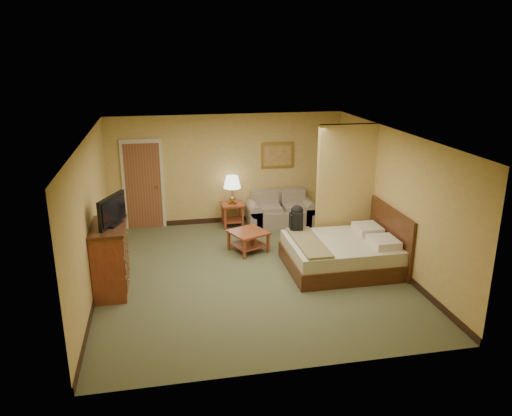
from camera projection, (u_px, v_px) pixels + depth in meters
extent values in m
plane|color=#545939|center=(251.00, 273.00, 9.33)|extent=(6.00, 6.00, 0.00)
plane|color=white|center=(250.00, 135.00, 8.54)|extent=(6.00, 6.00, 0.00)
cube|color=tan|center=(227.00, 170.00, 11.74)|extent=(5.50, 0.02, 2.60)
cube|color=tan|center=(91.00, 217.00, 8.43)|extent=(0.02, 6.00, 2.60)
cube|color=tan|center=(393.00, 199.00, 9.44)|extent=(0.02, 6.00, 2.60)
cube|color=tan|center=(345.00, 188.00, 10.20)|extent=(1.20, 0.15, 2.60)
cube|color=beige|center=(143.00, 184.00, 11.43)|extent=(0.94, 0.06, 2.10)
cube|color=brown|center=(143.00, 187.00, 11.43)|extent=(0.80, 0.04, 2.00)
cylinder|color=olive|center=(157.00, 187.00, 11.43)|extent=(0.04, 0.12, 0.04)
cube|color=black|center=(228.00, 219.00, 12.11)|extent=(5.50, 0.02, 0.12)
cube|color=gray|center=(281.00, 217.00, 11.86)|extent=(1.32, 0.71, 0.40)
cube|color=gray|center=(278.00, 197.00, 12.02)|extent=(1.32, 0.17, 0.41)
cube|color=gray|center=(254.00, 218.00, 11.73)|extent=(0.28, 0.71, 0.44)
cube|color=gray|center=(308.00, 214.00, 11.97)|extent=(0.28, 0.71, 0.44)
cube|color=maroon|center=(232.00, 204.00, 11.66)|extent=(0.51, 0.51, 0.04)
cube|color=maroon|center=(233.00, 220.00, 11.77)|extent=(0.43, 0.43, 0.03)
cube|color=maroon|center=(225.00, 219.00, 11.51)|extent=(0.05, 0.05, 0.52)
cube|color=maroon|center=(243.00, 218.00, 11.59)|extent=(0.05, 0.05, 0.52)
cube|color=maroon|center=(223.00, 214.00, 11.89)|extent=(0.05, 0.05, 0.52)
cube|color=maroon|center=(240.00, 213.00, 11.97)|extent=(0.05, 0.05, 0.52)
cylinder|color=olive|center=(232.00, 203.00, 11.64)|extent=(0.20, 0.20, 0.04)
cylinder|color=olive|center=(232.00, 192.00, 11.56)|extent=(0.03, 0.03, 0.33)
cone|color=white|center=(232.00, 182.00, 11.49)|extent=(0.40, 0.40, 0.28)
cube|color=maroon|center=(248.00, 232.00, 10.23)|extent=(0.90, 0.90, 0.04)
cube|color=maroon|center=(248.00, 245.00, 10.32)|extent=(0.77, 0.77, 0.03)
cube|color=maroon|center=(237.00, 248.00, 9.97)|extent=(0.05, 0.05, 0.41)
cube|color=maroon|center=(259.00, 236.00, 10.63)|extent=(0.05, 0.05, 0.41)
cube|color=#B78E3F|center=(278.00, 155.00, 11.85)|extent=(0.80, 0.03, 0.62)
cube|color=#A36932|center=(278.00, 155.00, 11.84)|extent=(0.67, 0.02, 0.49)
cube|color=maroon|center=(110.00, 260.00, 8.49)|extent=(0.53, 1.05, 1.15)
cube|color=#43200F|center=(107.00, 227.00, 8.31)|extent=(0.59, 1.13, 0.06)
cube|color=black|center=(113.00, 224.00, 8.32)|extent=(0.33, 0.41, 0.03)
cube|color=black|center=(112.00, 210.00, 8.24)|extent=(0.39, 0.78, 0.49)
cube|color=#43200F|center=(342.00, 261.00, 9.51)|extent=(2.08, 1.67, 0.31)
cube|color=beige|center=(342.00, 247.00, 9.43)|extent=(2.02, 1.60, 0.25)
cube|color=#43200F|center=(390.00, 237.00, 9.56)|extent=(0.06, 1.77, 1.15)
cube|color=white|center=(384.00, 242.00, 9.15)|extent=(0.47, 0.57, 0.15)
cube|color=white|center=(368.00, 229.00, 9.83)|extent=(0.47, 0.57, 0.15)
cube|color=olive|center=(308.00, 242.00, 9.26)|extent=(0.47, 1.56, 0.05)
cube|color=black|center=(297.00, 221.00, 9.85)|extent=(0.24, 0.33, 0.41)
sphere|color=black|center=(297.00, 211.00, 9.79)|extent=(0.24, 0.24, 0.24)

